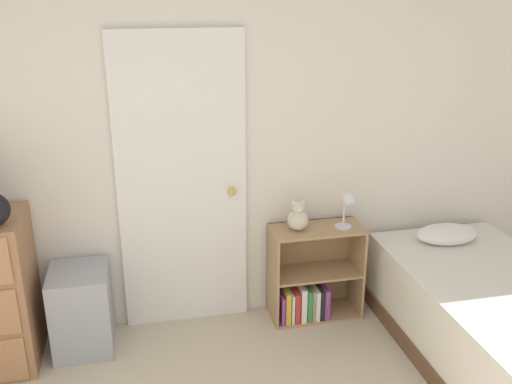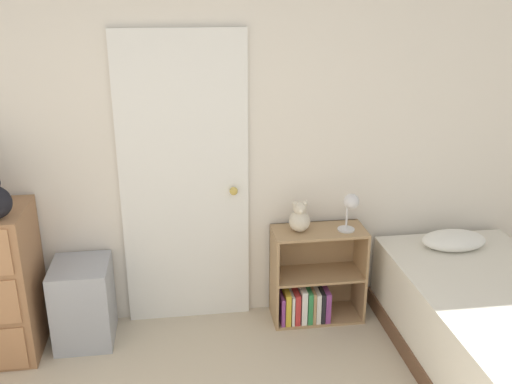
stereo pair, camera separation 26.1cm
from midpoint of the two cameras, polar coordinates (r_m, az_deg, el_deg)
The scene contains 7 objects.
wall_back at distance 3.76m, azimuth -11.29°, elevation 4.67°, with size 10.00×0.06×2.55m.
door_closed at distance 3.80m, azimuth -9.33°, elevation 0.61°, with size 0.85×0.09×2.00m.
storage_bin at distance 3.95m, azimuth -18.90°, elevation -11.10°, with size 0.37×0.41×0.55m.
bookshelf at distance 4.10m, azimuth 3.49°, elevation -9.10°, with size 0.64×0.30×0.68m.
teddy_bear at distance 3.85m, azimuth 2.27°, elevation -2.54°, with size 0.14×0.14×0.22m.
desk_lamp at distance 3.87m, azimuth 7.27°, elevation -1.09°, with size 0.13×0.13×0.27m.
bed at distance 3.84m, azimuth 21.26°, elevation -12.39°, with size 0.99×1.91×0.65m.
Camera 1 is at (-0.18, -1.33, 2.24)m, focal length 40.00 mm.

